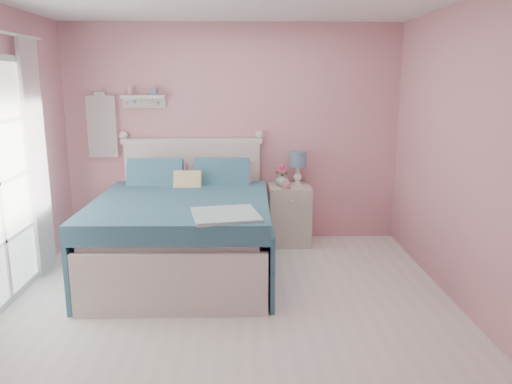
{
  "coord_description": "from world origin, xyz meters",
  "views": [
    {
      "loc": [
        0.11,
        -3.79,
        1.94
      ],
      "look_at": [
        0.25,
        1.2,
        0.82
      ],
      "focal_mm": 35.0,
      "sensor_mm": 36.0,
      "label": 1
    }
  ],
  "objects_px": {
    "bed": "(184,231)",
    "nightstand": "(289,215)",
    "vase": "(282,179)",
    "table_lamp": "(298,162)",
    "teacup": "(286,185)"
  },
  "relations": [
    {
      "from": "bed",
      "to": "nightstand",
      "type": "xyz_separation_m",
      "value": [
        1.16,
        0.83,
        -0.06
      ]
    },
    {
      "from": "vase",
      "to": "table_lamp",
      "type": "bearing_deg",
      "value": 18.41
    },
    {
      "from": "nightstand",
      "to": "vase",
      "type": "bearing_deg",
      "value": 167.04
    },
    {
      "from": "table_lamp",
      "to": "nightstand",
      "type": "bearing_deg",
      "value": -139.9
    },
    {
      "from": "bed",
      "to": "teacup",
      "type": "height_order",
      "value": "bed"
    },
    {
      "from": "bed",
      "to": "nightstand",
      "type": "height_order",
      "value": "bed"
    },
    {
      "from": "nightstand",
      "to": "vase",
      "type": "distance_m",
      "value": 0.44
    },
    {
      "from": "nightstand",
      "to": "vase",
      "type": "height_order",
      "value": "vase"
    },
    {
      "from": "nightstand",
      "to": "table_lamp",
      "type": "bearing_deg",
      "value": 40.1
    },
    {
      "from": "bed",
      "to": "teacup",
      "type": "bearing_deg",
      "value": 32.26
    },
    {
      "from": "nightstand",
      "to": "table_lamp",
      "type": "relative_size",
      "value": 1.78
    },
    {
      "from": "nightstand",
      "to": "teacup",
      "type": "bearing_deg",
      "value": -110.01
    },
    {
      "from": "nightstand",
      "to": "vase",
      "type": "relative_size",
      "value": 4.51
    },
    {
      "from": "nightstand",
      "to": "teacup",
      "type": "xyz_separation_m",
      "value": [
        -0.06,
        -0.16,
        0.39
      ]
    },
    {
      "from": "table_lamp",
      "to": "teacup",
      "type": "relative_size",
      "value": 3.98
    }
  ]
}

